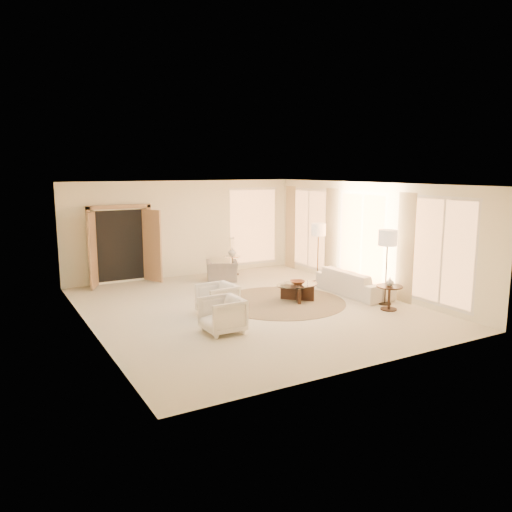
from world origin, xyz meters
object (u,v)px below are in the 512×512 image
end_vase (390,282)px  side_vase (232,252)px  sofa (354,282)px  side_table (232,263)px  armchair_left (217,298)px  bowl (297,282)px  coffee_table (297,290)px  accent_chair (222,268)px  floor_lamp_near (318,232)px  floor_lamp_far (388,241)px  armchair_right (222,313)px  end_table (389,293)px

end_vase → side_vase: 5.29m
sofa → side_table: sofa is taller
sofa → end_vase: bearing=170.3°
armchair_left → bowl: (2.20, 0.16, 0.07)m
bowl → side_vase: (-0.02, 3.43, 0.25)m
coffee_table → accent_chair: bearing=103.0°
coffee_table → side_vase: 3.46m
sofa → floor_lamp_near: (0.00, 1.55, 1.10)m
sofa → floor_lamp_far: 1.62m
armchair_right → end_table: 3.97m
armchair_right → end_table: (3.95, -0.42, -0.00)m
armchair_left → accent_chair: size_ratio=0.86×
armchair_left → side_table: (2.18, 3.59, -0.03)m
end_vase → side_vase: side_vase is taller
sofa → bowl: (-1.60, 0.19, 0.13)m
sofa → end_table: (-0.26, -1.50, 0.07)m
accent_chair → coffee_table: (0.65, -2.84, -0.13)m
sofa → end_table: bearing=170.3°
end_vase → accent_chair: bearing=113.8°
sofa → floor_lamp_far: bearing=-179.9°
armchair_left → floor_lamp_far: (3.80, -1.13, 1.11)m
armchair_right → accent_chair: accent_chair is taller
side_table → end_vase: 5.30m
accent_chair → floor_lamp_far: floor_lamp_far is taller
coffee_table → floor_lamp_near: (1.60, 1.36, 1.16)m
sofa → floor_lamp_far: (0.00, -1.11, 1.18)m
sofa → floor_lamp_near: floor_lamp_near is taller
side_table → bowl: size_ratio=1.62×
coffee_table → floor_lamp_far: size_ratio=0.71×
armchair_left → armchair_right: armchair_right is taller
floor_lamp_far → bowl: size_ratio=4.96×
accent_chair → bowl: accent_chair is taller
accent_chair → coffee_table: bearing=126.2°
end_table → floor_lamp_near: 3.23m
floor_lamp_near → accent_chair: bearing=146.8°
accent_chair → coffee_table: 2.91m
accent_chair → floor_lamp_far: size_ratio=0.50×
sofa → floor_lamp_far: floor_lamp_far is taller
sofa → side_vase: (-1.62, 3.62, 0.39)m
floor_lamp_near → bowl: size_ratio=4.69×
accent_chair → end_table: (1.99, -4.52, -0.00)m
sofa → floor_lamp_near: size_ratio=1.29×
armchair_right → end_vase: armchair_right is taller
end_table → end_vase: size_ratio=3.05×
armchair_left → floor_lamp_far: bearing=69.1°
coffee_table → end_table: 2.16m
armchair_left → end_table: (3.54, -1.52, 0.00)m
end_table → floor_lamp_near: floor_lamp_near is taller
side_table → floor_lamp_far: floor_lamp_far is taller
armchair_right → floor_lamp_far: (4.20, -0.03, 1.11)m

